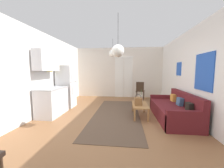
# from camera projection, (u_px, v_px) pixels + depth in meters

# --- Properties ---
(ground_plane) EXTENTS (5.28, 8.09, 0.10)m
(ground_plane) POSITION_uv_depth(u_px,v_px,m) (111.00, 125.00, 3.61)
(ground_plane) COLOR #8E603D
(wall_back) EXTENTS (4.88, 0.13, 2.73)m
(wall_back) POSITION_uv_depth(u_px,v_px,m) (119.00, 73.00, 7.22)
(wall_back) COLOR silver
(wall_back) RESTS_ON ground_plane
(wall_right) EXTENTS (0.12, 7.69, 2.73)m
(wall_right) POSITION_uv_depth(u_px,v_px,m) (206.00, 74.00, 3.21)
(wall_right) COLOR white
(wall_right) RESTS_ON ground_plane
(wall_left) EXTENTS (0.12, 7.69, 2.73)m
(wall_left) POSITION_uv_depth(u_px,v_px,m) (29.00, 74.00, 3.73)
(wall_left) COLOR white
(wall_left) RESTS_ON ground_plane
(area_rug) EXTENTS (1.49, 3.75, 0.01)m
(area_rug) POSITION_uv_depth(u_px,v_px,m) (117.00, 114.00, 4.34)
(area_rug) COLOR brown
(area_rug) RESTS_ON ground_plane
(couch) EXTENTS (0.92, 2.07, 0.80)m
(couch) POSITION_uv_depth(u_px,v_px,m) (175.00, 110.00, 3.92)
(couch) COLOR #5B191E
(couch) RESTS_ON ground_plane
(coffee_table) EXTENTS (0.47, 1.00, 0.40)m
(coffee_table) POSITION_uv_depth(u_px,v_px,m) (140.00, 106.00, 4.13)
(coffee_table) COLOR #A87542
(coffee_table) RESTS_ON ground_plane
(bamboo_vase) EXTENTS (0.09, 0.09, 0.46)m
(bamboo_vase) POSITION_uv_depth(u_px,v_px,m) (141.00, 99.00, 4.36)
(bamboo_vase) COLOR beige
(bamboo_vase) RESTS_ON coffee_table
(handbag) EXTENTS (0.23, 0.27, 0.34)m
(handbag) POSITION_uv_depth(u_px,v_px,m) (138.00, 101.00, 4.03)
(handbag) COLOR brown
(handbag) RESTS_ON coffee_table
(refrigerator) EXTENTS (0.62, 0.61, 1.66)m
(refrigerator) POSITION_uv_depth(u_px,v_px,m) (66.00, 86.00, 5.20)
(refrigerator) COLOR white
(refrigerator) RESTS_ON ground_plane
(kitchen_counter) EXTENTS (0.62, 1.10, 2.10)m
(kitchen_counter) POSITION_uv_depth(u_px,v_px,m) (51.00, 91.00, 4.22)
(kitchen_counter) COLOR silver
(kitchen_counter) RESTS_ON ground_plane
(accent_chair) EXTENTS (0.49, 0.47, 0.91)m
(accent_chair) POSITION_uv_depth(u_px,v_px,m) (140.00, 90.00, 6.54)
(accent_chair) COLOR #382619
(accent_chair) RESTS_ON ground_plane
(pendant_lamp_near) EXTENTS (0.28, 0.28, 0.97)m
(pendant_lamp_near) POSITION_uv_depth(u_px,v_px,m) (118.00, 51.00, 2.92)
(pendant_lamp_near) COLOR black
(pendant_lamp_far) EXTENTS (0.29, 0.29, 0.71)m
(pendant_lamp_far) POSITION_uv_depth(u_px,v_px,m) (113.00, 53.00, 5.19)
(pendant_lamp_far) COLOR black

